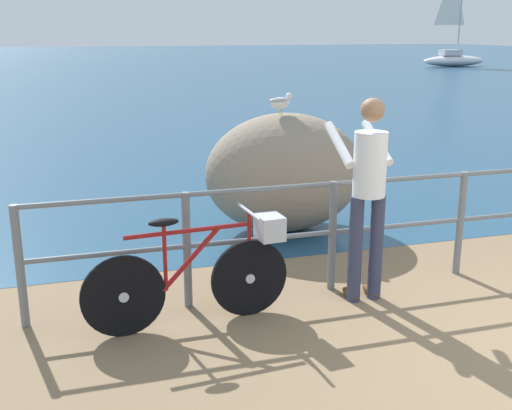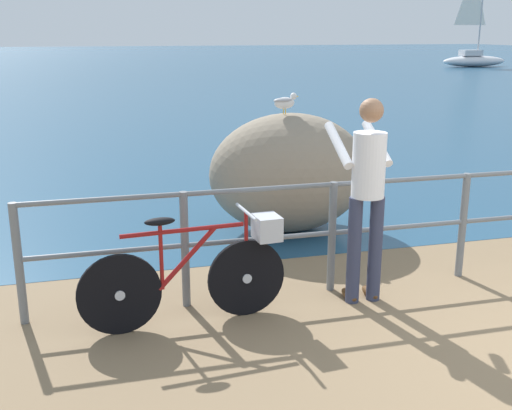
{
  "view_description": "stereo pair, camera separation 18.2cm",
  "coord_description": "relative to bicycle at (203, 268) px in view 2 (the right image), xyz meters",
  "views": [
    {
      "loc": [
        -3.55,
        -3.06,
        2.31
      ],
      "look_at": [
        -1.94,
        2.3,
        0.75
      ],
      "focal_mm": 44.02,
      "sensor_mm": 36.0,
      "label": 1
    },
    {
      "loc": [
        -3.38,
        -3.11,
        2.31
      ],
      "look_at": [
        -1.94,
        2.3,
        0.75
      ],
      "focal_mm": 44.02,
      "sensor_mm": 36.0,
      "label": 2
    }
  ],
  "objects": [
    {
      "name": "ground_plane",
      "position": [
        2.58,
        18.43,
        -0.51
      ],
      "size": [
        120.0,
        120.0,
        0.1
      ],
      "primitive_type": "cube",
      "color": "#846B4C"
    },
    {
      "name": "sea_surface",
      "position": [
        2.58,
        46.21,
        -0.46
      ],
      "size": [
        120.0,
        90.0,
        0.01
      ],
      "primitive_type": "cube",
      "color": "navy",
      "rests_on": "ground_plane"
    },
    {
      "name": "breakwater_boulder_main",
      "position": [
        1.42,
        2.15,
        0.23
      ],
      "size": [
        1.89,
        1.33,
        1.4
      ],
      "color": "gray",
      "rests_on": "ground"
    },
    {
      "name": "person_at_railing",
      "position": [
        1.43,
        0.06,
        0.53
      ],
      "size": [
        0.44,
        0.64,
        1.78
      ],
      "rotation": [
        0.0,
        0.0,
        1.57
      ],
      "color": "#333851",
      "rests_on": "ground_plane"
    },
    {
      "name": "seagull",
      "position": [
        1.34,
        2.09,
        1.07
      ],
      "size": [
        0.34,
        0.18,
        0.23
      ],
      "rotation": [
        0.0,
        0.0,
        0.28
      ],
      "color": "gold",
      "rests_on": "breakwater_boulder_main"
    },
    {
      "name": "sailboat",
      "position": [
        23.36,
        31.71,
        0.24
      ],
      "size": [
        4.4,
        1.31,
        6.16
      ],
      "rotation": [
        0.0,
        0.0,
        6.28
      ],
      "color": "white",
      "rests_on": "sea_surface"
    },
    {
      "name": "promenade_railing",
      "position": [
        2.58,
        0.34,
        0.17
      ],
      "size": [
        8.08,
        0.07,
        1.02
      ],
      "color": "slate",
      "rests_on": "ground_plane"
    },
    {
      "name": "bicycle",
      "position": [
        0.0,
        0.0,
        0.0
      ],
      "size": [
        1.7,
        0.48,
        0.92
      ],
      "rotation": [
        0.0,
        0.0,
        0.08
      ],
      "color": "black",
      "rests_on": "ground_plane"
    }
  ]
}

